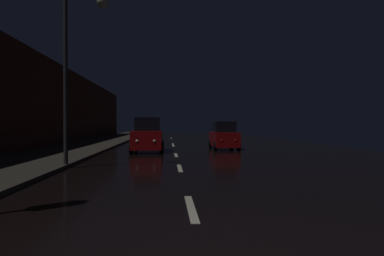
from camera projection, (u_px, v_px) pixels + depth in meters
name	position (u px, v px, depth m)	size (l,w,h in m)	color
ground	(173.00, 145.00, 28.27)	(25.25, 84.00, 0.02)	black
sidewalk_left	(94.00, 144.00, 27.81)	(4.40, 84.00, 0.15)	#38332B
building_facade_left	(45.00, 103.00, 24.10)	(0.80, 63.00, 6.29)	#472319
lane_centerline	(174.00, 150.00, 22.54)	(0.16, 36.83, 0.01)	beige
streetlamp_overhead	(78.00, 52.00, 13.08)	(1.70, 0.44, 6.57)	#2D2D30
car_approaching_headlights	(148.00, 136.00, 20.99)	(1.91, 4.14, 2.08)	maroon
car_parked_right_far	(224.00, 136.00, 23.09)	(1.71, 3.69, 1.86)	maroon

